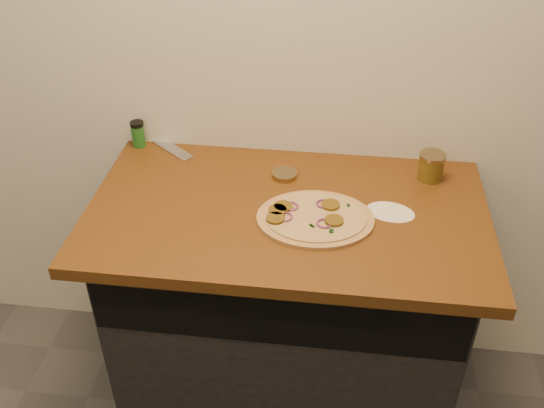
# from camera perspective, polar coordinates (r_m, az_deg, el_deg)

# --- Properties ---
(cabinet) EXTENTS (1.10, 0.60, 0.86)m
(cabinet) POSITION_cam_1_polar(r_m,az_deg,el_deg) (2.15, 1.35, -10.01)
(cabinet) COLOR black
(cabinet) RESTS_ON ground
(countertop) EXTENTS (1.20, 0.70, 0.04)m
(countertop) POSITION_cam_1_polar(r_m,az_deg,el_deg) (1.83, 1.45, -0.84)
(countertop) COLOR #603812
(countertop) RESTS_ON cabinet
(pizza) EXTENTS (0.36, 0.36, 0.02)m
(pizza) POSITION_cam_1_polar(r_m,az_deg,el_deg) (1.77, 3.97, -1.28)
(pizza) COLOR tan
(pizza) RESTS_ON countertop
(chefs_knife) EXTENTS (0.28, 0.23, 0.02)m
(chefs_knife) POSITION_cam_1_polar(r_m,az_deg,el_deg) (2.20, -10.93, 6.16)
(chefs_knife) COLOR #B7BAC1
(chefs_knife) RESTS_ON countertop
(mason_jar_lid) EXTENTS (0.10, 0.10, 0.02)m
(mason_jar_lid) POSITION_cam_1_polar(r_m,az_deg,el_deg) (1.95, 1.19, 2.79)
(mason_jar_lid) COLOR #917E54
(mason_jar_lid) RESTS_ON countertop
(salsa_jar) EXTENTS (0.08, 0.08, 0.09)m
(salsa_jar) POSITION_cam_1_polar(r_m,az_deg,el_deg) (1.99, 14.73, 3.46)
(salsa_jar) COLOR #9A2C0F
(salsa_jar) RESTS_ON countertop
(spice_shaker) EXTENTS (0.05, 0.05, 0.09)m
(spice_shaker) POSITION_cam_1_polar(r_m,az_deg,el_deg) (2.15, -12.49, 6.46)
(spice_shaker) COLOR #1F6320
(spice_shaker) RESTS_ON countertop
(flour_spill) EXTENTS (0.17, 0.17, 0.00)m
(flour_spill) POSITION_cam_1_polar(r_m,az_deg,el_deg) (1.83, 11.07, -0.74)
(flour_spill) COLOR white
(flour_spill) RESTS_ON countertop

